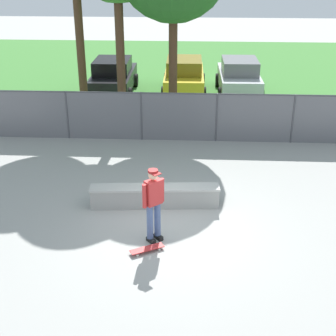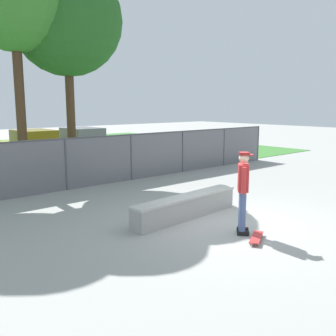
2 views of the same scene
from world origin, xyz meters
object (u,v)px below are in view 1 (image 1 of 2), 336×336
(car_black, at_px, (113,76))
(concrete_ledge, at_px, (155,196))
(skateboarder, at_px, (154,202))
(car_silver, at_px, (239,76))
(car_yellow, at_px, (184,76))
(skateboard, at_px, (147,249))

(car_black, bearing_deg, concrete_ledge, -75.53)
(skateboarder, height_order, car_black, skateboarder)
(skateboarder, bearing_deg, concrete_ledge, 93.79)
(concrete_ledge, relative_size, car_silver, 0.82)
(concrete_ledge, relative_size, skateboarder, 1.89)
(concrete_ledge, relative_size, car_black, 0.82)
(car_black, bearing_deg, car_yellow, 4.94)
(car_yellow, bearing_deg, skateboard, -92.23)
(skateboarder, bearing_deg, car_black, 103.09)
(concrete_ledge, height_order, car_black, car_black)
(skateboarder, xyz_separation_m, car_silver, (2.98, 12.91, -0.19))
(car_black, distance_m, car_silver, 5.92)
(skateboard, xyz_separation_m, car_black, (-2.81, 13.10, 0.77))
(skateboarder, bearing_deg, skateboard, -103.82)
(skateboard, height_order, car_silver, car_silver)
(concrete_ledge, xyz_separation_m, skateboard, (-0.01, -2.17, -0.22))
(car_black, xyz_separation_m, car_yellow, (3.33, 0.29, 0.00))
(car_black, relative_size, car_silver, 1.00)
(car_yellow, distance_m, car_silver, 2.58)
(concrete_ledge, xyz_separation_m, car_yellow, (0.51, 11.21, 0.55))
(skateboard, relative_size, car_yellow, 0.19)
(concrete_ledge, distance_m, skateboarder, 1.84)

